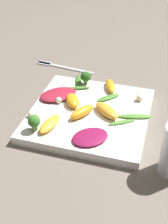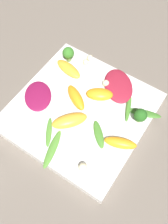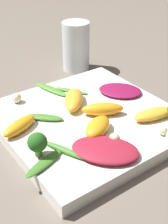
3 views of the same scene
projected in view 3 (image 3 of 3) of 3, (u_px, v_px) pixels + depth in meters
ground_plane at (88, 126)px, 0.54m from camera, size 2.40×2.40×0.00m
plate at (88, 120)px, 0.54m from camera, size 0.28×0.28×0.02m
drinking_glass at (76, 46)px, 0.71m from camera, size 0.06×0.06×0.11m
radicchio_leaf_0 at (120, 90)px, 0.59m from camera, size 0.10×0.10×0.01m
radicchio_leaf_1 at (105, 150)px, 0.44m from camera, size 0.11×0.11×0.01m
orange_segment_0 at (98, 127)px, 0.48m from camera, size 0.07×0.06×0.02m
orange_segment_1 at (103, 109)px, 0.52m from camera, size 0.07×0.06×0.02m
orange_segment_2 at (153, 114)px, 0.52m from camera, size 0.08×0.04×0.02m
orange_segment_3 at (73, 100)px, 0.55m from camera, size 0.07×0.08×0.02m
orange_segment_4 at (20, 126)px, 0.49m from camera, size 0.07×0.05×0.02m
broccoli_floret_1 at (37, 143)px, 0.43m from camera, size 0.03×0.03×0.04m
arugula_sprig_0 at (65, 150)px, 0.44m from camera, size 0.04×0.07×0.01m
arugula_sprig_1 at (44, 163)px, 0.42m from camera, size 0.07×0.04×0.01m
arugula_sprig_2 at (51, 89)px, 0.60m from camera, size 0.04×0.09×0.01m
arugula_sprig_3 at (71, 91)px, 0.60m from camera, size 0.05×0.06×0.00m
arugula_sprig_4 at (44, 117)px, 0.52m from camera, size 0.06×0.06×0.01m
macadamia_nut_0 at (163, 131)px, 0.48m from camera, size 0.01×0.01×0.01m
macadamia_nut_1 at (17, 98)px, 0.56m from camera, size 0.02×0.02×0.02m
macadamia_nut_2 at (115, 138)px, 0.46m from camera, size 0.02×0.02×0.02m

